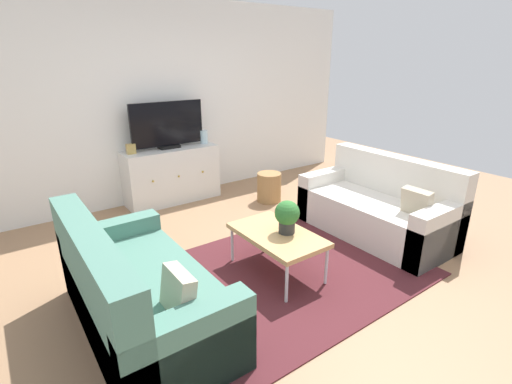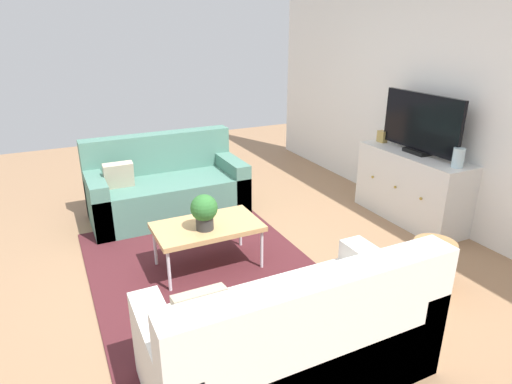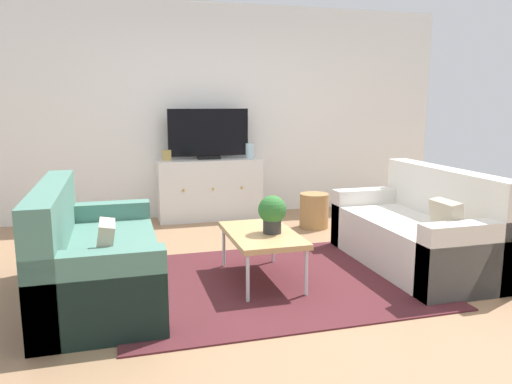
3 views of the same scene
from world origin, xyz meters
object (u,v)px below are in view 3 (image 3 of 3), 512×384
at_px(potted_plant, 272,212).
at_px(flat_screen_tv, 208,134).
at_px(wicker_basket, 314,211).
at_px(tv_console, 210,189).
at_px(couch_left_side, 89,262).
at_px(couch_right_side, 422,234).
at_px(glass_vase, 250,150).
at_px(mantel_clock, 167,155).
at_px(coffee_table, 262,236).

bearing_deg(potted_plant, flat_screen_tv, 91.62).
bearing_deg(flat_screen_tv, wicker_basket, -37.13).
bearing_deg(tv_console, couch_left_side, -119.90).
bearing_deg(couch_right_side, couch_left_side, 180.00).
bearing_deg(tv_console, flat_screen_tv, 90.00).
bearing_deg(potted_plant, couch_right_side, 1.29).
xyz_separation_m(glass_vase, wicker_basket, (0.57, -0.81, -0.65)).
height_order(couch_left_side, mantel_clock, mantel_clock).
bearing_deg(couch_left_side, tv_console, 60.10).
relative_size(potted_plant, mantel_clock, 2.39).
xyz_separation_m(couch_left_side, mantel_clock, (0.83, 2.37, 0.54)).
distance_m(couch_right_side, mantel_clock, 3.17).
bearing_deg(tv_console, glass_vase, 0.00).
bearing_deg(potted_plant, coffee_table, 147.99).
xyz_separation_m(potted_plant, glass_vase, (0.46, 2.41, 0.27)).
relative_size(coffee_table, potted_plant, 2.95).
bearing_deg(couch_right_side, tv_console, 122.40).
bearing_deg(flat_screen_tv, couch_left_side, -119.69).
xyz_separation_m(coffee_table, flat_screen_tv, (0.00, 2.38, 0.69)).
bearing_deg(potted_plant, wicker_basket, 57.04).
relative_size(couch_right_side, potted_plant, 5.44).
height_order(couch_left_side, tv_console, couch_left_side).
bearing_deg(coffee_table, flat_screen_tv, 89.91).
bearing_deg(glass_vase, tv_console, -180.00).
distance_m(tv_console, flat_screen_tv, 0.70).
distance_m(coffee_table, wicker_basket, 1.91).
bearing_deg(potted_plant, couch_left_side, 178.70).
bearing_deg(potted_plant, mantel_clock, 103.98).
bearing_deg(glass_vase, mantel_clock, 180.00).
height_order(coffee_table, tv_console, tv_console).
height_order(flat_screen_tv, glass_vase, flat_screen_tv).
distance_m(couch_right_side, glass_vase, 2.63).
relative_size(coffee_table, wicker_basket, 2.23).
height_order(tv_console, wicker_basket, tv_console).
distance_m(couch_right_side, potted_plant, 1.47).
distance_m(potted_plant, tv_console, 2.42).
bearing_deg(mantel_clock, couch_right_side, -49.37).
bearing_deg(glass_vase, couch_right_side, -67.65).
relative_size(couch_left_side, tv_console, 1.30).
bearing_deg(wicker_basket, glass_vase, 125.05).
distance_m(coffee_table, glass_vase, 2.47).
bearing_deg(tv_console, coffee_table, -90.09).
xyz_separation_m(coffee_table, glass_vase, (0.53, 2.36, 0.47)).
bearing_deg(coffee_table, couch_left_side, -179.46).
bearing_deg(wicker_basket, flat_screen_tv, 142.87).
bearing_deg(wicker_basket, mantel_clock, 153.50).
xyz_separation_m(couch_right_side, potted_plant, (-1.44, -0.03, 0.30)).
bearing_deg(coffee_table, wicker_basket, 54.46).
bearing_deg(wicker_basket, couch_left_side, -147.68).
bearing_deg(couch_right_side, wicker_basket, 104.55).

